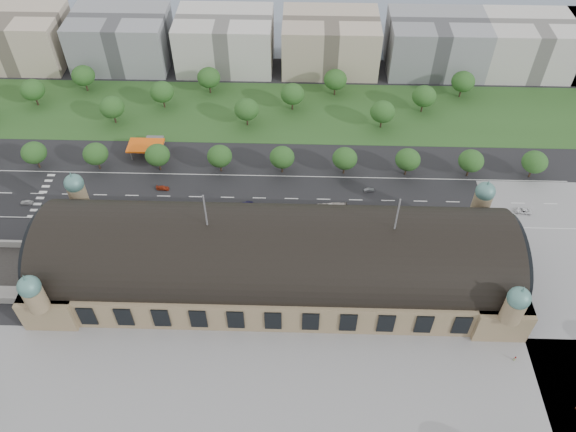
{
  "coord_description": "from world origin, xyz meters",
  "views": [
    {
      "loc": [
        7.02,
        -112.32,
        145.9
      ],
      "look_at": [
        3.36,
        15.41,
        14.0
      ],
      "focal_mm": 35.0,
      "sensor_mm": 36.0,
      "label": 1
    }
  ],
  "objects_px": {
    "bus_east": "(392,219)",
    "pedestrian_1": "(576,408)",
    "traffic_car_3": "(163,188)",
    "traffic_car_6": "(523,211)",
    "parked_car_1": "(84,218)",
    "bus_west": "(236,212)",
    "pedestrian_0": "(515,359)",
    "bus_mid": "(332,208)",
    "traffic_car_4": "(247,203)",
    "parked_car_6": "(228,229)",
    "petrol_station": "(151,144)",
    "parked_car_3": "(103,227)",
    "parked_car_0": "(131,228)",
    "traffic_car_5": "(369,190)",
    "parked_car_5": "(204,229)",
    "parked_car_4": "(118,227)",
    "parked_car_2": "(153,225)",
    "traffic_car_0": "(27,202)",
    "traffic_car_2": "(94,203)"
  },
  "relations": [
    {
      "from": "traffic_car_4",
      "to": "parked_car_5",
      "type": "distance_m",
      "value": 19.72
    },
    {
      "from": "parked_car_1",
      "to": "bus_east",
      "type": "distance_m",
      "value": 110.2
    },
    {
      "from": "parked_car_2",
      "to": "bus_east",
      "type": "relative_size",
      "value": 0.4
    },
    {
      "from": "bus_mid",
      "to": "bus_east",
      "type": "relative_size",
      "value": 0.98
    },
    {
      "from": "bus_west",
      "to": "parked_car_3",
      "type": "bearing_deg",
      "value": 96.88
    },
    {
      "from": "traffic_car_6",
      "to": "parked_car_0",
      "type": "height_order",
      "value": "traffic_car_6"
    },
    {
      "from": "traffic_car_5",
      "to": "bus_east",
      "type": "height_order",
      "value": "bus_east"
    },
    {
      "from": "parked_car_2",
      "to": "bus_mid",
      "type": "height_order",
      "value": "bus_mid"
    },
    {
      "from": "traffic_car_4",
      "to": "bus_mid",
      "type": "bearing_deg",
      "value": 79.33
    },
    {
      "from": "traffic_car_5",
      "to": "parked_car_2",
      "type": "distance_m",
      "value": 80.71
    },
    {
      "from": "bus_west",
      "to": "pedestrian_0",
      "type": "xyz_separation_m",
      "value": [
        86.1,
        -56.38,
        -0.54
      ]
    },
    {
      "from": "petrol_station",
      "to": "traffic_car_6",
      "type": "height_order",
      "value": "petrol_station"
    },
    {
      "from": "bus_east",
      "to": "petrol_station",
      "type": "bearing_deg",
      "value": 67.07
    },
    {
      "from": "traffic_car_6",
      "to": "parked_car_2",
      "type": "bearing_deg",
      "value": -77.78
    },
    {
      "from": "parked_car_3",
      "to": "traffic_car_2",
      "type": "bearing_deg",
      "value": 168.89
    },
    {
      "from": "parked_car_2",
      "to": "pedestrian_0",
      "type": "bearing_deg",
      "value": 43.02
    },
    {
      "from": "parked_car_1",
      "to": "traffic_car_4",
      "type": "bearing_deg",
      "value": 60.45
    },
    {
      "from": "traffic_car_0",
      "to": "traffic_car_6",
      "type": "height_order",
      "value": "traffic_car_6"
    },
    {
      "from": "petrol_station",
      "to": "bus_mid",
      "type": "bearing_deg",
      "value": -24.53
    },
    {
      "from": "parked_car_0",
      "to": "bus_west",
      "type": "xyz_separation_m",
      "value": [
        36.46,
        7.93,
        0.79
      ]
    },
    {
      "from": "traffic_car_4",
      "to": "parked_car_6",
      "type": "height_order",
      "value": "parked_car_6"
    },
    {
      "from": "traffic_car_6",
      "to": "parked_car_5",
      "type": "bearing_deg",
      "value": -76.28
    },
    {
      "from": "traffic_car_3",
      "to": "traffic_car_6",
      "type": "relative_size",
      "value": 0.83
    },
    {
      "from": "traffic_car_4",
      "to": "parked_car_2",
      "type": "xyz_separation_m",
      "value": [
        -32.64,
        -11.91,
        -0.02
      ]
    },
    {
      "from": "parked_car_6",
      "to": "pedestrian_1",
      "type": "distance_m",
      "value": 119.02
    },
    {
      "from": "bus_west",
      "to": "pedestrian_0",
      "type": "height_order",
      "value": "bus_west"
    },
    {
      "from": "parked_car_3",
      "to": "parked_car_4",
      "type": "xyz_separation_m",
      "value": [
        5.39,
        0.0,
        -0.05
      ]
    },
    {
      "from": "parked_car_1",
      "to": "pedestrian_0",
      "type": "relative_size",
      "value": 2.54
    },
    {
      "from": "traffic_car_3",
      "to": "bus_east",
      "type": "bearing_deg",
      "value": -97.04
    },
    {
      "from": "traffic_car_6",
      "to": "bus_west",
      "type": "xyz_separation_m",
      "value": [
        -104.2,
        -4.32,
        0.66
      ]
    },
    {
      "from": "parked_car_4",
      "to": "pedestrian_0",
      "type": "height_order",
      "value": "pedestrian_0"
    },
    {
      "from": "parked_car_3",
      "to": "bus_west",
      "type": "relative_size",
      "value": 0.38
    },
    {
      "from": "bus_mid",
      "to": "traffic_car_4",
      "type": "bearing_deg",
      "value": 80.39
    },
    {
      "from": "petrol_station",
      "to": "pedestrian_1",
      "type": "height_order",
      "value": "petrol_station"
    },
    {
      "from": "parked_car_1",
      "to": "pedestrian_1",
      "type": "xyz_separation_m",
      "value": [
        153.26,
        -66.84,
        0.11
      ]
    },
    {
      "from": "traffic_car_4",
      "to": "traffic_car_5",
      "type": "height_order",
      "value": "traffic_car_4"
    },
    {
      "from": "bus_east",
      "to": "bus_mid",
      "type": "bearing_deg",
      "value": 75.83
    },
    {
      "from": "petrol_station",
      "to": "traffic_car_5",
      "type": "height_order",
      "value": "petrol_station"
    },
    {
      "from": "petrol_station",
      "to": "parked_car_4",
      "type": "bearing_deg",
      "value": -94.0
    },
    {
      "from": "parked_car_5",
      "to": "bus_west",
      "type": "distance_m",
      "value": 13.33
    },
    {
      "from": "parked_car_5",
      "to": "pedestrian_1",
      "type": "relative_size",
      "value": 3.74
    },
    {
      "from": "parked_car_3",
      "to": "parked_car_4",
      "type": "distance_m",
      "value": 5.39
    },
    {
      "from": "parked_car_1",
      "to": "pedestrian_0",
      "type": "xyz_separation_m",
      "value": [
        140.38,
        -52.45,
        0.27
      ]
    },
    {
      "from": "pedestrian_0",
      "to": "bus_east",
      "type": "bearing_deg",
      "value": 143.68
    },
    {
      "from": "bus_east",
      "to": "pedestrian_1",
      "type": "xyz_separation_m",
      "value": [
        43.07,
        -68.84,
        -0.85
      ]
    },
    {
      "from": "traffic_car_4",
      "to": "petrol_station",
      "type": "bearing_deg",
      "value": -132.57
    },
    {
      "from": "parked_car_3",
      "to": "bus_mid",
      "type": "relative_size",
      "value": 0.36
    },
    {
      "from": "traffic_car_3",
      "to": "bus_east",
      "type": "height_order",
      "value": "bus_east"
    },
    {
      "from": "traffic_car_5",
      "to": "parked_car_5",
      "type": "bearing_deg",
      "value": 102.12
    },
    {
      "from": "bus_mid",
      "to": "pedestrian_1",
      "type": "relative_size",
      "value": 7.4
    }
  ]
}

